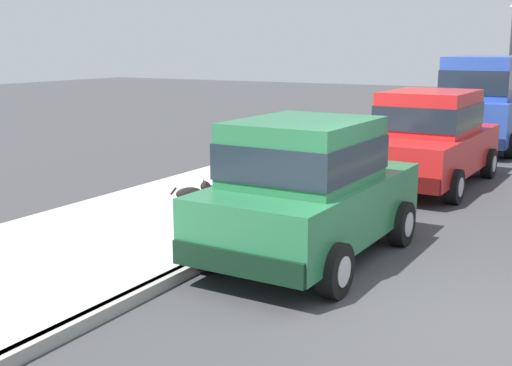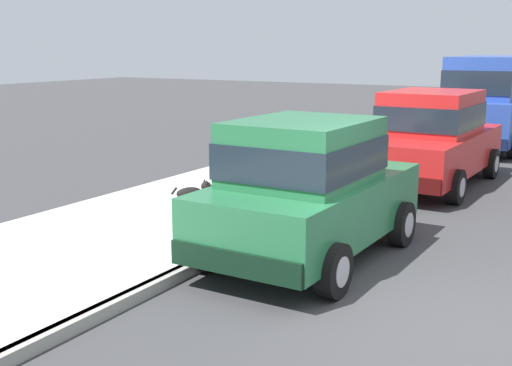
{
  "view_description": "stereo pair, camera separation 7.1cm",
  "coord_description": "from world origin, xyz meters",
  "px_view_note": "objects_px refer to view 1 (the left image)",
  "views": [
    {
      "loc": [
        1.37,
        -6.44,
        2.78
      ],
      "look_at": [
        -3.24,
        1.55,
        0.85
      ],
      "focal_mm": 45.91,
      "sensor_mm": 36.0,
      "label": 1
    },
    {
      "loc": [
        1.43,
        -6.41,
        2.78
      ],
      "look_at": [
        -3.24,
        1.55,
        0.85
      ],
      "focal_mm": 45.91,
      "sensor_mm": 36.0,
      "label": 2
    }
  ],
  "objects_px": {
    "car_green_hatchback": "(309,188)",
    "car_blue_van": "(484,98)",
    "street_lamp": "(511,43)",
    "car_red_sedan": "(429,137)",
    "dog_black": "(193,192)"
  },
  "relations": [
    {
      "from": "car_red_sedan",
      "to": "car_blue_van",
      "type": "distance_m",
      "value": 5.76
    },
    {
      "from": "car_green_hatchback",
      "to": "car_blue_van",
      "type": "bearing_deg",
      "value": 90.16
    },
    {
      "from": "car_blue_van",
      "to": "street_lamp",
      "type": "height_order",
      "value": "street_lamp"
    },
    {
      "from": "car_green_hatchback",
      "to": "dog_black",
      "type": "height_order",
      "value": "car_green_hatchback"
    },
    {
      "from": "car_red_sedan",
      "to": "dog_black",
      "type": "relative_size",
      "value": 7.27
    },
    {
      "from": "car_red_sedan",
      "to": "car_blue_van",
      "type": "relative_size",
      "value": 0.94
    },
    {
      "from": "car_green_hatchback",
      "to": "dog_black",
      "type": "relative_size",
      "value": 5.99
    },
    {
      "from": "street_lamp",
      "to": "car_green_hatchback",
      "type": "bearing_deg",
      "value": -86.68
    },
    {
      "from": "car_green_hatchback",
      "to": "car_blue_van",
      "type": "relative_size",
      "value": 0.77
    },
    {
      "from": "car_red_sedan",
      "to": "car_green_hatchback",
      "type": "bearing_deg",
      "value": -90.6
    },
    {
      "from": "street_lamp",
      "to": "car_red_sedan",
      "type": "bearing_deg",
      "value": -85.46
    },
    {
      "from": "car_blue_van",
      "to": "dog_black",
      "type": "distance_m",
      "value": 10.62
    },
    {
      "from": "dog_black",
      "to": "street_lamp",
      "type": "xyz_separation_m",
      "value": [
        1.23,
        22.26,
        2.48
      ]
    },
    {
      "from": "car_blue_van",
      "to": "dog_black",
      "type": "height_order",
      "value": "car_blue_van"
    },
    {
      "from": "car_red_sedan",
      "to": "street_lamp",
      "type": "bearing_deg",
      "value": 94.54
    }
  ]
}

